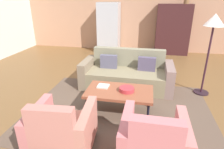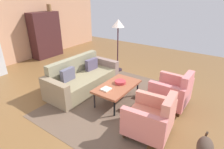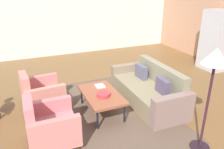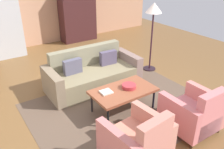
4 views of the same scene
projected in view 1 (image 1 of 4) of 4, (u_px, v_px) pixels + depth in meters
name	position (u px, v px, depth m)	size (l,w,h in m)	color
ground_plane	(121.00, 95.00, 4.25)	(10.90, 10.90, 0.00)	brown
wall_back	(137.00, 14.00, 7.42)	(9.08, 0.12, 2.80)	tan
area_rug	(119.00, 110.00, 3.67)	(3.40, 2.60, 0.01)	brown
couch	(127.00, 74.00, 4.60)	(2.11, 0.93, 0.86)	#827656
coffee_table	(119.00, 92.00, 3.47)	(1.20, 0.70, 0.44)	#252224
armchair_left	(61.00, 132.00, 2.54)	(0.87, 0.87, 0.88)	#352012
armchair_right	(153.00, 144.00, 2.33)	(0.81, 0.81, 0.88)	#312A14
fruit_bowl	(127.00, 89.00, 3.42)	(0.27, 0.27, 0.07)	#B03238
book_stack	(103.00, 86.00, 3.59)	(0.22, 0.20, 0.03)	beige
cabinet	(173.00, 30.00, 7.05)	(1.20, 0.51, 1.80)	#3B1B1B
vase_tall	(187.00, 0.00, 6.60)	(0.18, 0.18, 0.27)	brown
refrigerator	(109.00, 28.00, 7.37)	(0.80, 0.73, 1.85)	#B7BABF
floor_lamp	(213.00, 28.00, 3.80)	(0.40, 0.40, 1.72)	black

